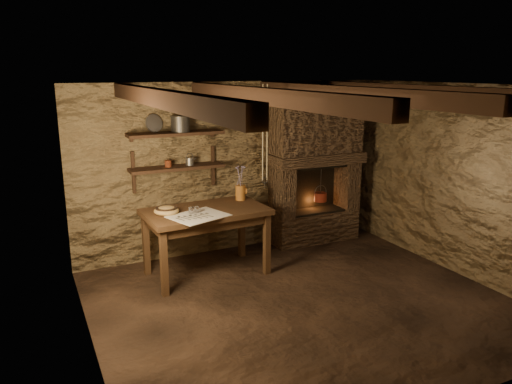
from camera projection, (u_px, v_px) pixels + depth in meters
name	position (u px, v px, depth m)	size (l,w,h in m)	color
floor	(302.00, 303.00, 5.62)	(4.50, 4.50, 0.00)	black
back_wall	(232.00, 168.00, 7.09)	(4.50, 0.04, 2.40)	#4F3C25
front_wall	(447.00, 265.00, 3.58)	(4.50, 0.04, 2.40)	#4F3C25
left_wall	(84.00, 228.00, 4.40)	(0.04, 4.00, 2.40)	#4F3C25
right_wall	(458.00, 181.00, 6.27)	(0.04, 4.00, 2.40)	#4F3C25
ceiling	(307.00, 86.00, 5.04)	(4.50, 4.00, 0.04)	black
beam_far_left	(162.00, 98.00, 4.44)	(0.14, 3.95, 0.16)	black
beam_mid_left	(263.00, 96.00, 4.86)	(0.14, 3.95, 0.16)	black
beam_mid_right	(347.00, 94.00, 5.27)	(0.14, 3.95, 0.16)	black
beam_far_right	(420.00, 92.00, 5.69)	(0.14, 3.95, 0.16)	black
shelf_lower	(177.00, 168.00, 6.57)	(1.25, 0.30, 0.04)	black
shelf_upper	(176.00, 134.00, 6.46)	(1.25, 0.30, 0.04)	black
hearth	(316.00, 162.00, 7.40)	(1.43, 0.51, 2.30)	#37271B
work_table	(206.00, 240.00, 6.31)	(1.55, 0.94, 0.86)	#311F11
linen_cloth	(198.00, 216.00, 5.92)	(0.63, 0.51, 0.01)	white
pewter_cutlery_row	(199.00, 216.00, 5.90)	(0.53, 0.20, 0.01)	gray
drinking_glasses	(197.00, 210.00, 6.03)	(0.20, 0.06, 0.08)	white
stoneware_jug	(241.00, 185.00, 6.62)	(0.15, 0.15, 0.46)	#A05B1F
wooden_bowl	(166.00, 211.00, 6.03)	(0.31, 0.31, 0.11)	#A17F46
iron_stockpot	(181.00, 124.00, 6.46)	(0.25, 0.25, 0.19)	#292725
tin_pan	(154.00, 123.00, 6.41)	(0.23, 0.23, 0.03)	#999994
small_kettle	(190.00, 161.00, 6.63)	(0.15, 0.11, 0.16)	#999994
rusty_tin	(168.00, 164.00, 6.50)	(0.09, 0.09, 0.09)	#4E1E0F
red_pot	(320.00, 196.00, 7.51)	(0.23, 0.23, 0.54)	maroon
hanging_ropes	(265.00, 133.00, 6.13)	(0.08, 0.08, 1.20)	beige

